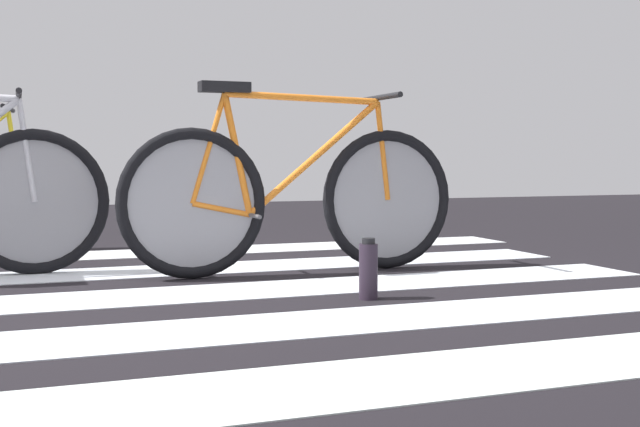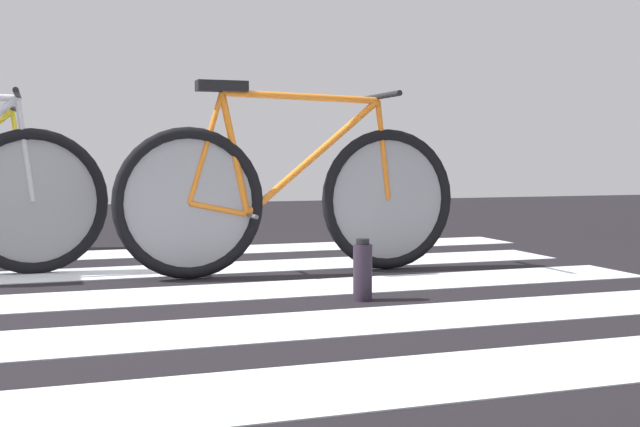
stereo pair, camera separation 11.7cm
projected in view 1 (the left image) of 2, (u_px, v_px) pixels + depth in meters
ground at (118, 305)px, 3.23m from camera, size 18.00×14.00×0.02m
crosswalk_markings at (129, 315)px, 2.97m from camera, size 5.44×4.27×0.00m
bicycle_1_of_3 at (294, 196)px, 4.02m from camera, size 1.74×0.52×0.93m
water_bottle at (368, 270)px, 3.30m from camera, size 0.08×0.08×0.25m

